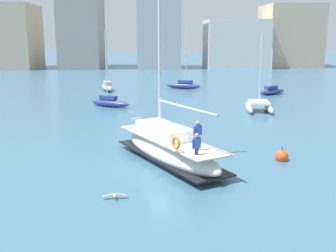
% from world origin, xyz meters
% --- Properties ---
extents(ground_plane, '(400.00, 400.00, 0.00)m').
position_xyz_m(ground_plane, '(0.00, 0.00, 0.00)').
color(ground_plane, '#38607A').
extents(main_sailboat, '(6.54, 9.63, 12.25)m').
position_xyz_m(main_sailboat, '(-0.09, 0.71, 0.90)').
color(main_sailboat, white).
rests_on(main_sailboat, ground).
extents(moored_sloop_near, '(3.20, 5.44, 8.02)m').
position_xyz_m(moored_sloop_near, '(9.88, 17.41, 0.61)').
color(moored_sloop_near, white).
rests_on(moored_sloop_near, ground).
extents(moored_sloop_far, '(2.57, 5.77, 8.69)m').
position_xyz_m(moored_sloop_far, '(-6.99, 35.05, 0.61)').
color(moored_sloop_far, '#B7B2A8').
rests_on(moored_sloop_far, ground).
extents(moored_catamaran, '(4.72, 3.52, 8.13)m').
position_xyz_m(moored_catamaran, '(-5.38, 21.10, 0.55)').
color(moored_catamaran, navy).
rests_on(moored_catamaran, ground).
extents(moored_cutter_right, '(5.24, 3.09, 9.15)m').
position_xyz_m(moored_cutter_right, '(4.01, 36.55, 0.59)').
color(moored_cutter_right, navy).
rests_on(moored_cutter_right, ground).
extents(moored_ketch_distant, '(4.49, 3.48, 5.94)m').
position_xyz_m(moored_ketch_distant, '(15.00, 29.70, 0.50)').
color(moored_ketch_distant, navy).
rests_on(moored_ketch_distant, ground).
extents(seagull, '(1.13, 0.48, 0.17)m').
position_xyz_m(seagull, '(-2.89, -4.83, 0.18)').
color(seagull, silver).
rests_on(seagull, ground).
extents(mooring_buoy, '(0.80, 0.80, 1.00)m').
position_xyz_m(mooring_buoy, '(6.78, 0.75, 0.24)').
color(mooring_buoy, '#EA4C19').
rests_on(mooring_buoy, ground).
extents(waterfront_buildings, '(80.76, 17.84, 24.48)m').
position_xyz_m(waterfront_buildings, '(0.35, 80.46, 9.07)').
color(waterfront_buildings, '#C6AD8E').
rests_on(waterfront_buildings, ground).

